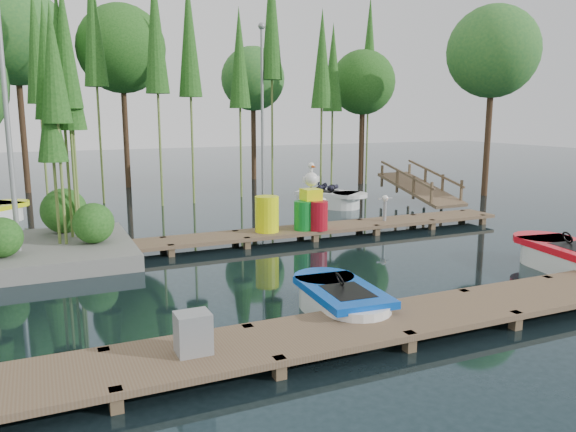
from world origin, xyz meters
name	(u,v)px	position (x,y,z in m)	size (l,w,h in m)	color
ground_plane	(277,267)	(0.00, 0.00, 0.00)	(90.00, 90.00, 0.00)	#1D3037
near_dock	(386,322)	(0.00, -4.50, 0.23)	(18.00, 1.50, 0.50)	brown
far_dock	(275,233)	(1.00, 2.50, 0.23)	(15.00, 1.20, 0.50)	brown
tree_screen	(114,42)	(-2.04, 10.60, 6.12)	(34.42, 18.53, 10.31)	#3D291A
lamp_island	(4,81)	(-5.50, 2.50, 4.26)	(0.30, 0.30, 7.25)	gray
lamp_rear	(262,96)	(4.00, 11.00, 4.26)	(0.30, 0.30, 7.25)	gray
ramp	(420,188)	(9.00, 6.50, 0.59)	(1.50, 3.94, 1.49)	brown
boat_blue	(341,303)	(-0.21, -3.40, 0.25)	(1.31, 2.61, 0.85)	white
boat_red	(569,259)	(5.97, -2.99, 0.29)	(1.72, 3.09, 0.99)	white
boat_white_far	(329,199)	(5.13, 7.01, 0.30)	(2.72, 3.04, 1.34)	white
utility_cabinet	(193,333)	(-3.17, -4.50, 0.59)	(0.47, 0.40, 0.58)	gray
yellow_barrel	(267,214)	(0.76, 2.50, 0.80)	(0.66, 0.66, 0.99)	#EFFF0D
drum_cluster	(312,209)	(2.09, 2.35, 0.86)	(1.10, 1.00, 1.89)	#0D7A24
seagull_post	(385,203)	(4.64, 2.50, 0.84)	(0.50, 0.27, 0.79)	gray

